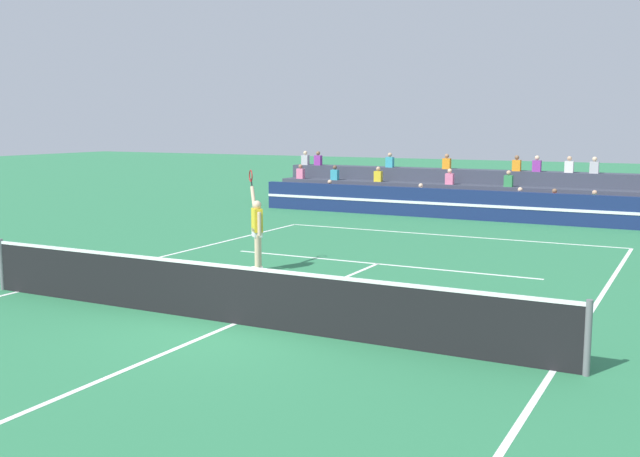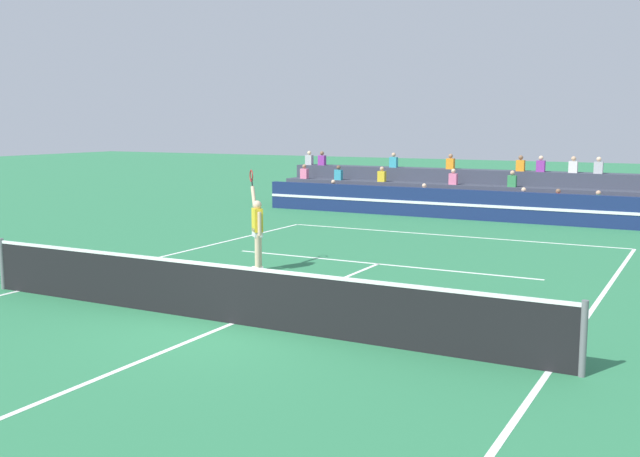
{
  "view_description": "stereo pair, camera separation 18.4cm",
  "coord_description": "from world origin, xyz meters",
  "views": [
    {
      "loc": [
        7.31,
        -10.76,
        3.55
      ],
      "look_at": [
        -0.66,
        4.54,
        1.1
      ],
      "focal_mm": 42.0,
      "sensor_mm": 36.0,
      "label": 1
    },
    {
      "loc": [
        7.47,
        -10.68,
        3.55
      ],
      "look_at": [
        -0.66,
        4.54,
        1.1
      ],
      "focal_mm": 42.0,
      "sensor_mm": 36.0,
      "label": 2
    }
  ],
  "objects": [
    {
      "name": "tennis_ball",
      "position": [
        -1.1,
        2.88,
        0.03
      ],
      "size": [
        0.07,
        0.07,
        0.07
      ],
      "primitive_type": "sphere",
      "color": "#C6DB33",
      "rests_on": "ground"
    },
    {
      "name": "ground_plane",
      "position": [
        0.0,
        0.0,
        0.0
      ],
      "size": [
        120.0,
        120.0,
        0.0
      ],
      "primitive_type": "plane",
      "color": "#2D7A4C"
    },
    {
      "name": "court_lines",
      "position": [
        0.0,
        0.0,
        0.0
      ],
      "size": [
        11.1,
        23.9,
        0.01
      ],
      "color": "white",
      "rests_on": "ground"
    },
    {
      "name": "tennis_player",
      "position": [
        -2.21,
        4.26,
        0.99
      ],
      "size": [
        0.8,
        0.82,
        2.46
      ],
      "color": "beige",
      "rests_on": "ground"
    },
    {
      "name": "tennis_net",
      "position": [
        0.0,
        0.0,
        0.54
      ],
      "size": [
        12.0,
        0.1,
        1.1
      ],
      "color": "slate",
      "rests_on": "ground"
    },
    {
      "name": "sponsor_banner_wall",
      "position": [
        0.0,
        16.02,
        0.55
      ],
      "size": [
        18.0,
        0.26,
        1.1
      ],
      "color": "navy",
      "rests_on": "ground"
    },
    {
      "name": "bleacher_stand",
      "position": [
        0.01,
        18.56,
        0.65
      ],
      "size": [
        18.86,
        2.85,
        2.28
      ],
      "color": "#383D4C",
      "rests_on": "ground"
    }
  ]
}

